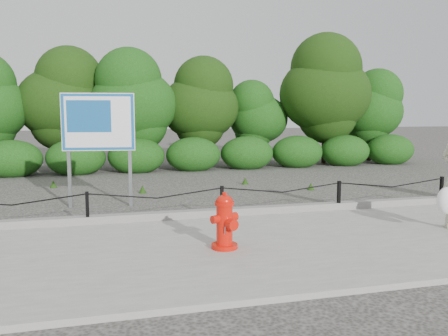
% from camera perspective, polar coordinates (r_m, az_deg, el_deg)
% --- Properties ---
extents(ground, '(90.00, 90.00, 0.00)m').
position_cam_1_polar(ground, '(9.24, -0.25, -6.33)').
color(ground, '#2D2B28').
rests_on(ground, ground).
extents(sidewalk, '(14.00, 4.00, 0.08)m').
position_cam_1_polar(sidewalk, '(7.38, 3.76, -9.47)').
color(sidewalk, gray).
rests_on(sidewalk, ground).
extents(curb, '(14.00, 0.22, 0.14)m').
position_cam_1_polar(curb, '(9.26, -0.33, -5.36)').
color(curb, slate).
rests_on(curb, sidewalk).
extents(chain_barrier, '(10.06, 0.06, 0.60)m').
position_cam_1_polar(chain_barrier, '(9.15, -0.25, -3.55)').
color(chain_barrier, black).
rests_on(chain_barrier, sidewalk).
extents(treeline, '(20.30, 3.77, 5.00)m').
position_cam_1_polar(treeline, '(17.75, -7.25, 8.31)').
color(treeline, black).
rests_on(treeline, ground).
extents(fire_hydrant, '(0.51, 0.51, 0.85)m').
position_cam_1_polar(fire_hydrant, '(7.05, 0.10, -6.50)').
color(fire_hydrant, red).
rests_on(fire_hydrant, sidewalk).
extents(advertising_sign, '(1.55, 0.32, 2.50)m').
position_cam_1_polar(advertising_sign, '(10.67, -14.90, 4.77)').
color(advertising_sign, slate).
rests_on(advertising_sign, ground).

